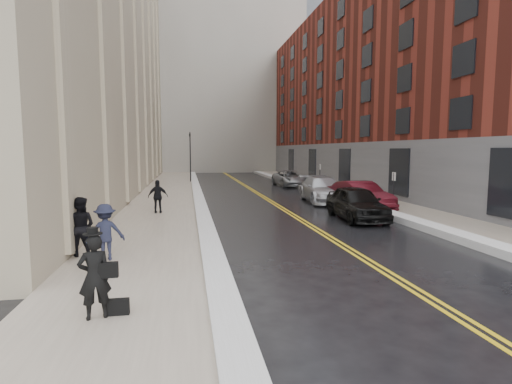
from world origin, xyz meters
name	(u,v)px	position (x,y,z in m)	size (l,w,h in m)	color
ground	(286,261)	(0.00, 0.00, 0.00)	(160.00, 160.00, 0.00)	black
sidewalk_left	(164,199)	(-4.50, 16.00, 0.07)	(4.00, 64.00, 0.15)	gray
sidewalk_right	(352,195)	(9.00, 16.00, 0.07)	(3.00, 64.00, 0.15)	gray
lane_stripe_a	(264,198)	(2.38, 16.00, 0.00)	(0.12, 64.00, 0.01)	gold
lane_stripe_b	(267,198)	(2.62, 16.00, 0.00)	(0.12, 64.00, 0.01)	gold
snow_ridge_left	(199,197)	(-2.20, 16.00, 0.13)	(0.70, 60.80, 0.26)	white
snow_ridge_right	(328,195)	(7.15, 16.00, 0.15)	(0.85, 60.80, 0.30)	white
building_right	(410,89)	(17.50, 23.00, 9.00)	(14.00, 50.00, 18.00)	maroon
tower_far_center	(209,10)	(1.00, 56.00, 26.00)	(28.00, 16.00, 52.00)	gray
tower_far_right	(274,53)	(14.00, 66.00, 22.00)	(22.00, 18.00, 44.00)	slate
tower_far_left	(137,13)	(-12.00, 72.00, 30.00)	(22.00, 18.00, 60.00)	slate
traffic_signal	(190,153)	(-2.60, 30.00, 3.08)	(0.18, 0.15, 5.20)	black
parking_sign_near	(393,188)	(7.90, 8.00, 1.36)	(0.06, 0.35, 2.23)	black
parking_sign_far	(320,175)	(7.90, 20.00, 1.36)	(0.06, 0.35, 2.23)	black
car_black	(356,203)	(5.20, 6.59, 0.82)	(1.94, 4.83, 1.65)	black
car_maroon	(360,195)	(6.80, 9.73, 0.81)	(1.71, 4.91, 1.62)	#3F0B12
car_silver_near	(323,189)	(5.80, 13.29, 0.82)	(2.30, 5.65, 1.64)	#B6B7BE
car_silver_far	(290,178)	(6.62, 24.75, 0.73)	(2.44, 5.29, 1.47)	#979A9F
pedestrian_main	(95,277)	(-4.73, -3.75, 0.98)	(0.61, 0.40, 1.66)	black
pedestrian_a	(80,226)	(-6.20, 1.18, 1.07)	(0.89, 0.69, 1.83)	black
pedestrian_b	(105,232)	(-5.35, 0.55, 0.99)	(1.08, 0.62, 1.68)	#1A1C2F
pedestrian_c	(158,197)	(-4.45, 9.37, 1.01)	(1.01, 0.42, 1.72)	black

